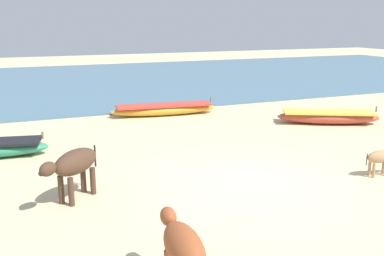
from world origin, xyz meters
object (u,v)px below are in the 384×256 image
Objects in this scene: calf_far_tan at (381,158)px; cow_adult_rust at (183,248)px; cow_second_adult_dark at (74,164)px; fishing_boat_1 at (328,117)px; fishing_boat_2 at (164,109)px.

cow_adult_rust is at bearing -151.41° from calf_far_tan.
cow_second_adult_dark reaches higher than cow_adult_rust.
fishing_boat_1 is at bearing -44.57° from cow_adult_rust.
fishing_boat_1 is 2.60× the size of cow_second_adult_dark.
cow_second_adult_dark is (-4.42, -7.29, 0.54)m from fishing_boat_2.
cow_adult_rust is at bearing -100.72° from fishing_boat_2.
calf_far_tan is (6.16, 2.68, -0.30)m from cow_adult_rust.
fishing_boat_1 is at bearing 159.09° from cow_second_adult_dark.
fishing_boat_2 is 2.67× the size of cow_adult_rust.
cow_adult_rust is (-3.56, -11.28, 0.52)m from fishing_boat_2.
fishing_boat_1 is 10.18m from cow_second_adult_dark.
fishing_boat_2 is 8.55m from cow_second_adult_dark.
cow_adult_rust is 1.14× the size of cow_second_adult_dark.
fishing_boat_2 is (-5.07, 3.66, -0.02)m from fishing_boat_1.
calf_far_tan reaches higher than fishing_boat_2.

